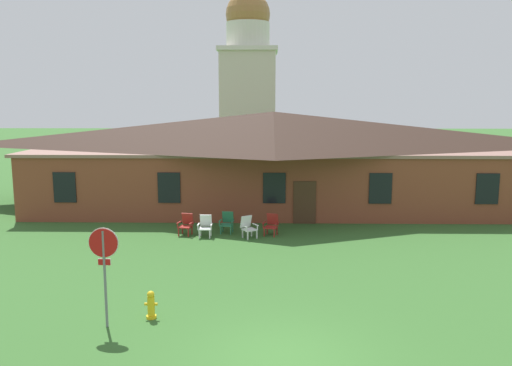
# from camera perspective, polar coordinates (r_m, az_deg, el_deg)

# --- Properties ---
(ground_plane) EXTENTS (200.00, 200.00, 0.00)m
(ground_plane) POSITION_cam_1_polar(r_m,az_deg,el_deg) (12.86, 2.90, -18.64)
(ground_plane) COLOR #336028
(brick_building) EXTENTS (26.67, 10.40, 5.33)m
(brick_building) POSITION_cam_1_polar(r_m,az_deg,el_deg) (30.10, 1.89, 2.84)
(brick_building) COLOR brown
(brick_building) RESTS_ON ground
(dome_tower) EXTENTS (5.18, 5.18, 16.21)m
(dome_tower) POSITION_cam_1_polar(r_m,az_deg,el_deg) (47.15, -0.88, 10.67)
(dome_tower) COLOR beige
(dome_tower) RESTS_ON ground
(stop_sign) EXTENTS (0.81, 0.08, 2.71)m
(stop_sign) POSITION_cam_1_polar(r_m,az_deg,el_deg) (14.28, -16.31, -7.79)
(stop_sign) COLOR slate
(stop_sign) RESTS_ON ground
(lawn_chair_by_porch) EXTENTS (0.73, 0.77, 0.96)m
(lawn_chair_by_porch) POSITION_cam_1_polar(r_m,az_deg,el_deg) (23.59, -7.65, -4.45)
(lawn_chair_by_porch) COLOR maroon
(lawn_chair_by_porch) RESTS_ON ground
(lawn_chair_near_door) EXTENTS (0.65, 0.67, 0.96)m
(lawn_chair_near_door) POSITION_cam_1_polar(r_m,az_deg,el_deg) (23.18, -5.56, -4.64)
(lawn_chair_near_door) COLOR white
(lawn_chair_near_door) RESTS_ON ground
(lawn_chair_left_end) EXTENTS (0.69, 0.73, 0.96)m
(lawn_chair_left_end) POSITION_cam_1_polar(r_m,az_deg,el_deg) (23.78, -3.18, -4.27)
(lawn_chair_left_end) COLOR #28704C
(lawn_chair_left_end) RESTS_ON ground
(lawn_chair_middle) EXTENTS (0.84, 0.87, 0.96)m
(lawn_chair_middle) POSITION_cam_1_polar(r_m,az_deg,el_deg) (22.89, -0.87, -4.78)
(lawn_chair_middle) COLOR white
(lawn_chair_middle) RESTS_ON ground
(lawn_chair_right_end) EXTENTS (0.75, 0.80, 0.96)m
(lawn_chair_right_end) POSITION_cam_1_polar(r_m,az_deg,el_deg) (23.32, 1.70, -4.52)
(lawn_chair_right_end) COLOR maroon
(lawn_chair_right_end) RESTS_ON ground
(fire_hydrant) EXTENTS (0.36, 0.28, 0.79)m
(fire_hydrant) POSITION_cam_1_polar(r_m,az_deg,el_deg) (15.04, -11.42, -12.99)
(fire_hydrant) COLOR gold
(fire_hydrant) RESTS_ON ground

